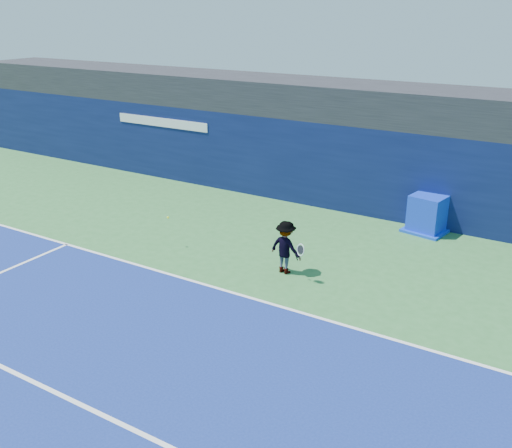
{
  "coord_description": "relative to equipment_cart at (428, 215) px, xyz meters",
  "views": [
    {
      "loc": [
        8.05,
        -7.55,
        6.71
      ],
      "look_at": [
        0.33,
        5.2,
        1.0
      ],
      "focal_mm": 40.0,
      "sensor_mm": 36.0,
      "label": 1
    }
  ],
  "objects": [
    {
      "name": "tennis_player",
      "position": [
        -2.41,
        -4.98,
        0.18
      ],
      "size": [
        1.23,
        0.71,
        1.46
      ],
      "color": "white",
      "rests_on": "ground"
    },
    {
      "name": "service_line",
      "position": [
        -3.94,
        -11.72,
        -0.54
      ],
      "size": [
        24.0,
        0.1,
        0.01
      ],
      "primitive_type": "cube",
      "color": "white",
      "rests_on": "ground"
    },
    {
      "name": "equipment_cart",
      "position": [
        0.0,
        0.0,
        0.0
      ],
      "size": [
        1.44,
        1.44,
        1.19
      ],
      "color": "#0D2BC3",
      "rests_on": "ground"
    },
    {
      "name": "back_wall_assembly",
      "position": [
        -3.94,
        0.78,
        0.96
      ],
      "size": [
        36.0,
        1.03,
        3.0
      ],
      "color": "#0B143E",
      "rests_on": "ground"
    },
    {
      "name": "baseline",
      "position": [
        -3.94,
        -6.72,
        -0.54
      ],
      "size": [
        24.0,
        0.1,
        0.01
      ],
      "primitive_type": "cube",
      "color": "white",
      "rests_on": "ground"
    },
    {
      "name": "ground",
      "position": [
        -3.94,
        -9.72,
        -0.54
      ],
      "size": [
        80.0,
        80.0,
        0.0
      ],
      "primitive_type": "plane",
      "color": "#327035",
      "rests_on": "ground"
    },
    {
      "name": "tennis_ball",
      "position": [
        -6.2,
        -5.22,
        0.38
      ],
      "size": [
        0.07,
        0.07,
        0.07
      ],
      "color": "yellow",
      "rests_on": "ground"
    },
    {
      "name": "stadium_band",
      "position": [
        -3.94,
        1.78,
        3.06
      ],
      "size": [
        36.0,
        3.0,
        1.2
      ],
      "primitive_type": "cube",
      "color": "black",
      "rests_on": "back_wall_assembly"
    }
  ]
}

